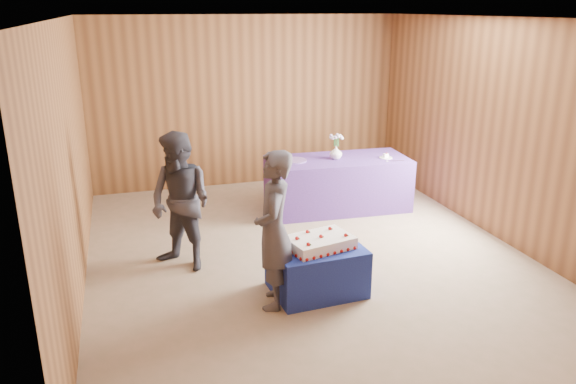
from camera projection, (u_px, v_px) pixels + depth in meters
name	position (u px, v px, depth m)	size (l,w,h in m)	color
ground	(306.00, 253.00, 6.72)	(6.00, 6.00, 0.00)	gray
room_shell	(307.00, 103.00, 6.16)	(5.04, 6.04, 2.72)	brown
cake_table	(317.00, 269.00, 5.75)	(0.90, 0.70, 0.50)	navy
serving_table	(337.00, 184.00, 8.11)	(2.00, 0.90, 0.75)	#573490
sheet_cake	(320.00, 242.00, 5.64)	(0.75, 0.59, 0.16)	white
vase	(336.00, 153.00, 7.95)	(0.18, 0.18, 0.18)	white
flower_spray	(336.00, 137.00, 7.88)	(0.21, 0.21, 0.16)	#2C7030
platter	(294.00, 161.00, 7.86)	(0.35, 0.35, 0.02)	#7351A3
plate	(386.00, 158.00, 8.02)	(0.19, 0.19, 0.01)	white
cake_slice	(386.00, 155.00, 8.01)	(0.07, 0.06, 0.08)	white
knife	(395.00, 161.00, 7.87)	(0.26, 0.02, 0.00)	silver
guest_left	(274.00, 230.00, 5.34)	(0.57, 0.37, 1.57)	#3C3C47
guest_right	(181.00, 202.00, 6.13)	(0.76, 0.59, 1.55)	#33323D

